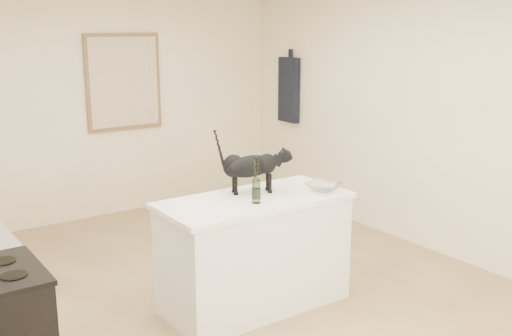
# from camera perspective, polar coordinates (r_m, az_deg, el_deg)

# --- Properties ---
(floor) EXTENTS (5.50, 5.50, 0.00)m
(floor) POSITION_cam_1_polar(r_m,az_deg,el_deg) (5.10, -2.40, -12.22)
(floor) COLOR tan
(floor) RESTS_ON ground
(wall_back) EXTENTS (4.50, 0.00, 4.50)m
(wall_back) POSITION_cam_1_polar(r_m,az_deg,el_deg) (7.13, -14.59, 5.74)
(wall_back) COLOR beige
(wall_back) RESTS_ON ground
(wall_right) EXTENTS (0.00, 5.50, 5.50)m
(wall_right) POSITION_cam_1_polar(r_m,az_deg,el_deg) (6.17, 15.40, 4.53)
(wall_right) COLOR beige
(wall_right) RESTS_ON ground
(island_base) EXTENTS (1.44, 0.67, 0.86)m
(island_base) POSITION_cam_1_polar(r_m,az_deg,el_deg) (4.83, -0.15, -8.18)
(island_base) COLOR white
(island_base) RESTS_ON floor
(island_top) EXTENTS (1.50, 0.70, 0.04)m
(island_top) POSITION_cam_1_polar(r_m,az_deg,el_deg) (4.68, -0.15, -3.06)
(island_top) COLOR white
(island_top) RESTS_ON island_base
(artwork_frame) EXTENTS (0.90, 0.03, 1.10)m
(artwork_frame) POSITION_cam_1_polar(r_m,az_deg,el_deg) (7.18, -12.37, 7.93)
(artwork_frame) COLOR brown
(artwork_frame) RESTS_ON wall_back
(artwork_canvas) EXTENTS (0.82, 0.00, 1.02)m
(artwork_canvas) POSITION_cam_1_polar(r_m,az_deg,el_deg) (7.17, -12.31, 7.92)
(artwork_canvas) COLOR beige
(artwork_canvas) RESTS_ON wall_back
(hanging_garment) EXTENTS (0.08, 0.34, 0.80)m
(hanging_garment) POSITION_cam_1_polar(r_m,az_deg,el_deg) (7.58, 3.11, 7.37)
(hanging_garment) COLOR black
(hanging_garment) RESTS_ON wall_right
(black_cat) EXTENTS (0.57, 0.36, 0.39)m
(black_cat) POSITION_cam_1_polar(r_m,az_deg,el_deg) (4.76, -0.50, -0.10)
(black_cat) COLOR black
(black_cat) RESTS_ON island_top
(wine_bottle) EXTENTS (0.07, 0.07, 0.31)m
(wine_bottle) POSITION_cam_1_polar(r_m,az_deg,el_deg) (4.50, 0.02, -1.41)
(wine_bottle) COLOR #355C25
(wine_bottle) RESTS_ON island_top
(glass_bowl) EXTENTS (0.31, 0.31, 0.07)m
(glass_bowl) POSITION_cam_1_polar(r_m,az_deg,el_deg) (4.88, 6.39, -1.78)
(glass_bowl) COLOR silver
(glass_bowl) RESTS_ON island_top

